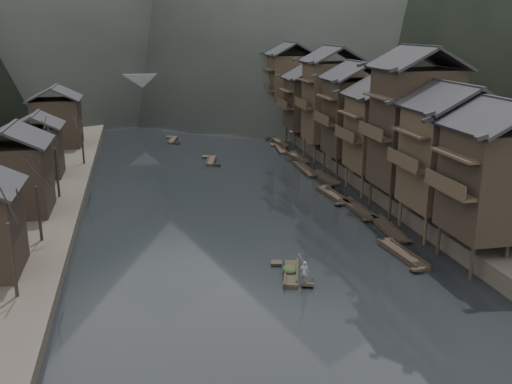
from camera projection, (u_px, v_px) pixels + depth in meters
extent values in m
plane|color=black|center=(253.00, 243.00, 48.80)|extent=(300.00, 300.00, 0.00)
cube|color=#2D2823|center=(413.00, 134.00, 93.04)|extent=(40.00, 200.00, 1.80)
cylinder|color=black|center=(472.00, 263.00, 41.47)|extent=(0.30, 0.30, 2.90)
cylinder|color=black|center=(439.00, 240.00, 45.98)|extent=(0.30, 0.30, 2.90)
cylinder|color=black|center=(506.00, 260.00, 42.01)|extent=(0.30, 0.30, 2.90)
cylinder|color=black|center=(469.00, 237.00, 46.52)|extent=(0.30, 0.30, 2.90)
cube|color=black|center=(499.00, 182.00, 42.85)|extent=(7.00, 6.00, 8.00)
cube|color=black|center=(450.00, 190.00, 42.18)|extent=(1.20, 5.70, 0.25)
cylinder|color=black|center=(425.00, 230.00, 48.05)|extent=(0.30, 0.30, 2.90)
cylinder|color=black|center=(400.00, 213.00, 52.56)|extent=(0.30, 0.30, 2.90)
cylinder|color=black|center=(455.00, 228.00, 48.59)|extent=(0.30, 0.30, 2.90)
cylinder|color=black|center=(427.00, 211.00, 53.10)|extent=(0.30, 0.30, 2.90)
cube|color=black|center=(450.00, 158.00, 49.36)|extent=(7.00, 6.00, 8.52)
cube|color=black|center=(407.00, 165.00, 48.69)|extent=(1.20, 5.70, 0.25)
cylinder|color=black|center=(390.00, 206.00, 54.62)|extent=(0.30, 0.30, 2.90)
cylinder|color=black|center=(370.00, 192.00, 59.13)|extent=(0.30, 0.30, 2.90)
cylinder|color=black|center=(416.00, 204.00, 55.17)|extent=(0.30, 0.30, 2.90)
cylinder|color=black|center=(395.00, 191.00, 59.68)|extent=(0.30, 0.30, 2.90)
cube|color=black|center=(414.00, 128.00, 55.54)|extent=(7.00, 6.00, 11.37)
cube|color=black|center=(375.00, 136.00, 54.91)|extent=(1.20, 5.70, 0.25)
cylinder|color=black|center=(362.00, 187.00, 61.20)|extent=(0.30, 0.30, 2.90)
cylinder|color=black|center=(346.00, 176.00, 65.71)|extent=(0.30, 0.30, 2.90)
cylinder|color=black|center=(386.00, 185.00, 61.74)|extent=(0.30, 0.30, 2.90)
cylinder|color=black|center=(369.00, 174.00, 66.25)|extent=(0.30, 0.30, 2.90)
cube|color=black|center=(383.00, 133.00, 62.59)|extent=(7.00, 6.00, 7.93)
cube|color=black|center=(348.00, 138.00, 61.92)|extent=(1.20, 5.70, 0.25)
cylinder|color=black|center=(337.00, 169.00, 68.72)|extent=(0.30, 0.30, 2.90)
cylinder|color=black|center=(324.00, 160.00, 73.23)|extent=(0.30, 0.30, 2.90)
cylinder|color=black|center=(358.00, 168.00, 69.26)|extent=(0.30, 0.30, 2.90)
cylinder|color=black|center=(345.00, 159.00, 73.77)|extent=(0.30, 0.30, 2.90)
cube|color=black|center=(356.00, 117.00, 69.95)|extent=(7.00, 6.00, 9.05)
cube|color=black|center=(325.00, 122.00, 69.29)|extent=(1.20, 5.70, 0.25)
cylinder|color=black|center=(314.00, 153.00, 77.17)|extent=(0.30, 0.30, 2.90)
cylinder|color=black|center=(304.00, 146.00, 81.68)|extent=(0.30, 0.30, 2.90)
cylinder|color=black|center=(334.00, 152.00, 77.72)|extent=(0.30, 0.30, 2.90)
cylinder|color=black|center=(323.00, 146.00, 82.23)|extent=(0.30, 0.30, 2.90)
cube|color=black|center=(332.00, 102.00, 78.20)|extent=(7.00, 6.00, 10.58)
cube|color=black|center=(304.00, 106.00, 77.55)|extent=(1.20, 5.70, 0.25)
cylinder|color=black|center=(295.00, 140.00, 86.57)|extent=(0.30, 0.30, 2.90)
cylinder|color=black|center=(287.00, 134.00, 91.08)|extent=(0.30, 0.30, 2.90)
cylinder|color=black|center=(312.00, 139.00, 87.11)|extent=(0.30, 0.30, 2.90)
cylinder|color=black|center=(303.00, 133.00, 91.62)|extent=(0.30, 0.30, 2.90)
cube|color=black|center=(310.00, 104.00, 88.02)|extent=(7.00, 6.00, 7.53)
cube|color=black|center=(285.00, 107.00, 87.33)|extent=(1.20, 5.70, 0.25)
cylinder|color=black|center=(276.00, 127.00, 97.84)|extent=(0.30, 0.30, 2.90)
cylinder|color=black|center=(269.00, 122.00, 102.35)|extent=(0.30, 0.30, 2.90)
cylinder|color=black|center=(291.00, 126.00, 98.39)|extent=(0.30, 0.30, 2.90)
cylinder|color=black|center=(284.00, 122.00, 102.90)|extent=(0.30, 0.30, 2.90)
cube|color=black|center=(290.00, 86.00, 98.88)|extent=(7.00, 6.00, 10.48)
cube|color=black|center=(268.00, 90.00, 98.24)|extent=(1.20, 5.70, 0.25)
cube|color=black|center=(15.00, 176.00, 52.91)|extent=(6.00, 6.00, 6.50)
cube|color=black|center=(39.00, 149.00, 66.16)|extent=(5.00, 5.00, 5.80)
cube|color=black|center=(57.00, 121.00, 82.93)|extent=(6.50, 6.50, 6.80)
cylinder|color=black|center=(19.00, 256.00, 36.41)|extent=(0.24, 0.24, 5.06)
cylinder|color=black|center=(43.00, 211.00, 46.18)|extent=(0.24, 0.24, 4.59)
cylinder|color=black|center=(61.00, 170.00, 58.11)|extent=(0.24, 0.24, 5.05)
cylinder|color=black|center=(75.00, 146.00, 72.23)|extent=(0.24, 0.24, 4.03)
cube|color=black|center=(403.00, 255.00, 45.88)|extent=(1.71, 6.37, 0.30)
cube|color=black|center=(403.00, 253.00, 45.83)|extent=(1.75, 6.25, 0.10)
cube|color=black|center=(390.00, 240.00, 48.72)|extent=(1.01, 0.86, 0.33)
cube|color=black|center=(417.00, 269.00, 42.95)|extent=(1.01, 0.86, 0.33)
cube|color=black|center=(387.00, 228.00, 51.93)|extent=(1.49, 7.21, 0.30)
cube|color=black|center=(387.00, 226.00, 51.88)|extent=(1.54, 7.07, 0.10)
cube|color=black|center=(370.00, 215.00, 55.07)|extent=(0.98, 0.93, 0.35)
cube|color=black|center=(406.00, 240.00, 48.70)|extent=(0.98, 0.93, 0.35)
cube|color=black|center=(358.00, 209.00, 57.29)|extent=(1.61, 6.93, 0.30)
cube|color=black|center=(358.00, 208.00, 57.24)|extent=(1.66, 6.80, 0.10)
cube|color=black|center=(348.00, 199.00, 60.39)|extent=(1.00, 0.91, 0.35)
cube|color=black|center=(368.00, 219.00, 54.11)|extent=(1.00, 0.91, 0.35)
cube|color=black|center=(333.00, 196.00, 61.92)|extent=(1.86, 6.75, 0.30)
cube|color=black|center=(333.00, 194.00, 61.87)|extent=(1.90, 6.62, 0.10)
cube|color=black|center=(327.00, 187.00, 64.94)|extent=(1.02, 0.92, 0.34)
cube|color=black|center=(340.00, 203.00, 58.83)|extent=(1.02, 0.92, 0.34)
cube|color=black|center=(325.00, 178.00, 68.95)|extent=(1.90, 6.83, 0.30)
cube|color=black|center=(325.00, 177.00, 68.90)|extent=(1.94, 6.70, 0.10)
cube|color=black|center=(320.00, 171.00, 72.00)|extent=(1.03, 0.94, 0.34)
cube|color=black|center=(330.00, 184.00, 65.81)|extent=(1.03, 0.94, 0.34)
cube|color=black|center=(305.00, 170.00, 73.18)|extent=(1.26, 7.22, 0.30)
cube|color=black|center=(305.00, 168.00, 73.13)|extent=(1.31, 7.08, 0.10)
cube|color=black|center=(297.00, 163.00, 76.37)|extent=(0.95, 0.90, 0.36)
cube|color=black|center=(314.00, 175.00, 69.91)|extent=(0.95, 0.90, 0.36)
cube|color=black|center=(297.00, 158.00, 79.71)|extent=(1.71, 6.89, 0.30)
cube|color=black|center=(297.00, 157.00, 79.66)|extent=(1.76, 6.76, 0.10)
cube|color=black|center=(293.00, 152.00, 82.79)|extent=(1.01, 0.92, 0.35)
cube|color=black|center=(302.00, 162.00, 76.55)|extent=(1.01, 0.92, 0.35)
cube|color=black|center=(281.00, 149.00, 85.34)|extent=(1.79, 6.70, 0.30)
cube|color=black|center=(281.00, 148.00, 85.29)|extent=(1.83, 6.57, 0.10)
cube|color=black|center=(274.00, 144.00, 88.20)|extent=(1.02, 0.91, 0.34)
cube|color=black|center=(288.00, 153.00, 82.40)|extent=(1.02, 0.91, 0.34)
cube|color=black|center=(280.00, 143.00, 89.75)|extent=(1.14, 7.05, 0.30)
cube|color=black|center=(280.00, 142.00, 89.70)|extent=(1.19, 6.90, 0.10)
cube|color=black|center=(275.00, 138.00, 92.88)|extent=(0.94, 0.87, 0.35)
cube|color=black|center=(285.00, 147.00, 86.54)|extent=(0.94, 0.87, 0.35)
cube|color=black|center=(266.00, 136.00, 95.93)|extent=(1.64, 6.21, 0.30)
cube|color=black|center=(266.00, 135.00, 95.88)|extent=(1.68, 6.10, 0.10)
cube|color=black|center=(263.00, 132.00, 98.70)|extent=(1.00, 0.84, 0.33)
cube|color=black|center=(268.00, 138.00, 93.08)|extent=(1.00, 0.84, 0.33)
cube|color=black|center=(255.00, 130.00, 101.15)|extent=(1.39, 5.97, 0.30)
cube|color=black|center=(255.00, 129.00, 101.10)|extent=(1.44, 5.85, 0.10)
cube|color=black|center=(251.00, 127.00, 103.75)|extent=(0.97, 0.78, 0.32)
cube|color=black|center=(260.00, 132.00, 98.47)|extent=(0.97, 0.78, 0.32)
cube|color=black|center=(211.00, 161.00, 78.02)|extent=(2.09, 5.31, 0.30)
cube|color=black|center=(211.00, 159.00, 77.97)|extent=(2.12, 5.21, 0.10)
cube|color=black|center=(205.00, 156.00, 80.17)|extent=(0.97, 0.82, 0.31)
cube|color=black|center=(218.00, 164.00, 75.79)|extent=(0.97, 0.82, 0.31)
cube|color=black|center=(173.00, 140.00, 92.28)|extent=(2.06, 5.52, 0.30)
cube|color=black|center=(173.00, 139.00, 92.23)|extent=(2.09, 5.42, 0.10)
cube|color=black|center=(169.00, 136.00, 94.53)|extent=(0.97, 0.83, 0.31)
cube|color=black|center=(177.00, 142.00, 89.94)|extent=(0.97, 0.83, 0.31)
cube|color=black|center=(201.00, 127.00, 104.62)|extent=(3.93, 5.24, 0.30)
cube|color=black|center=(201.00, 126.00, 104.57)|extent=(3.91, 5.18, 0.10)
cube|color=black|center=(207.00, 124.00, 106.99)|extent=(1.09, 1.05, 0.32)
cube|color=black|center=(194.00, 128.00, 102.18)|extent=(1.09, 1.05, 0.32)
cube|color=black|center=(174.00, 115.00, 118.62)|extent=(3.22, 5.77, 0.30)
cube|color=black|center=(174.00, 114.00, 118.57)|extent=(3.22, 5.68, 0.10)
cube|color=black|center=(167.00, 112.00, 120.79)|extent=(1.07, 1.00, 0.32)
cube|color=black|center=(180.00, 116.00, 116.38)|extent=(1.07, 1.00, 0.32)
cube|color=#4C4C4F|center=(181.00, 81.00, 114.44)|extent=(40.00, 6.00, 1.60)
cube|color=#4C4C4F|center=(182.00, 76.00, 111.53)|extent=(40.00, 0.50, 1.00)
cube|color=#4C4C4F|center=(180.00, 74.00, 116.61)|extent=(40.00, 0.50, 1.00)
cube|color=#4C4C4F|center=(111.00, 103.00, 112.79)|extent=(3.20, 6.00, 6.40)
cube|color=#4C4C4F|center=(159.00, 102.00, 114.67)|extent=(3.20, 6.00, 6.40)
cube|color=#4C4C4F|center=(204.00, 101.00, 116.44)|extent=(3.20, 6.00, 6.40)
cube|color=#4C4C4F|center=(249.00, 100.00, 118.32)|extent=(3.20, 6.00, 6.40)
cube|color=black|center=(291.00, 274.00, 42.36)|extent=(2.26, 4.66, 0.30)
cube|color=black|center=(291.00, 272.00, 42.31)|extent=(2.28, 4.59, 0.10)
cube|color=black|center=(276.00, 262.00, 44.17)|extent=(0.97, 0.79, 0.29)
cube|color=black|center=(308.00, 283.00, 40.47)|extent=(0.97, 0.79, 0.29)
ellipsoid|color=black|center=(290.00, 265.00, 42.38)|extent=(1.09, 1.43, 0.66)
imported|color=slate|center=(304.00, 269.00, 40.59)|extent=(0.70, 0.60, 1.63)
cylinder|color=#8C7A51|center=(308.00, 237.00, 39.95)|extent=(2.00, 2.29, 3.24)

